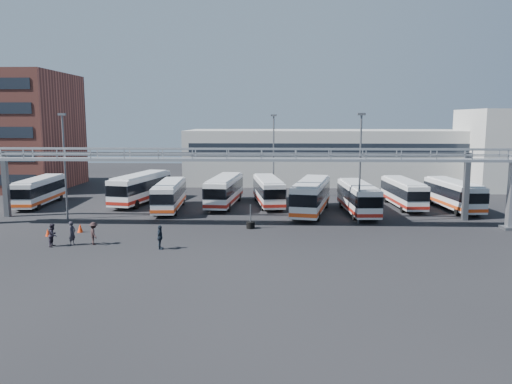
{
  "coord_description": "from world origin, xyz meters",
  "views": [
    {
      "loc": [
        4.21,
        -38.97,
        9.66
      ],
      "look_at": [
        2.47,
        6.0,
        3.06
      ],
      "focal_mm": 35.0,
      "sensor_mm": 36.0,
      "label": 1
    }
  ],
  "objects_px": {
    "light_pole_back": "(274,152)",
    "bus_2": "(141,187)",
    "bus_0": "(40,190)",
    "bus_8": "(403,192)",
    "bus_6": "(311,195)",
    "bus_9": "(453,194)",
    "pedestrian_d": "(160,237)",
    "bus_7": "(358,197)",
    "light_pole_mid": "(360,162)",
    "pedestrian_a": "(72,233)",
    "cone_right": "(80,228)",
    "pedestrian_c": "(94,233)",
    "light_pole_left": "(65,160)",
    "pedestrian_b": "(53,235)",
    "bus_3": "(169,194)",
    "cone_left": "(48,232)",
    "tire_stack": "(251,224)",
    "bus_5": "(268,190)",
    "bus_4": "(224,190)"
  },
  "relations": [
    {
      "from": "bus_0",
      "to": "bus_8",
      "type": "height_order",
      "value": "bus_0"
    },
    {
      "from": "pedestrian_a",
      "to": "bus_6",
      "type": "bearing_deg",
      "value": -43.92
    },
    {
      "from": "bus_2",
      "to": "cone_right",
      "type": "relative_size",
      "value": 15.35
    },
    {
      "from": "pedestrian_a",
      "to": "pedestrian_c",
      "type": "height_order",
      "value": "pedestrian_a"
    },
    {
      "from": "light_pole_mid",
      "to": "pedestrian_a",
      "type": "relative_size",
      "value": 5.49
    },
    {
      "from": "pedestrian_d",
      "to": "cone_left",
      "type": "height_order",
      "value": "pedestrian_d"
    },
    {
      "from": "bus_6",
      "to": "tire_stack",
      "type": "xyz_separation_m",
      "value": [
        -5.88,
        -7.2,
        -1.56
      ]
    },
    {
      "from": "bus_2",
      "to": "tire_stack",
      "type": "relative_size",
      "value": 5.31
    },
    {
      "from": "bus_3",
      "to": "pedestrian_d",
      "type": "bearing_deg",
      "value": -84.09
    },
    {
      "from": "pedestrian_a",
      "to": "bus_7",
      "type": "bearing_deg",
      "value": -49.48
    },
    {
      "from": "bus_5",
      "to": "pedestrian_c",
      "type": "distance_m",
      "value": 22.63
    },
    {
      "from": "bus_0",
      "to": "bus_2",
      "type": "xyz_separation_m",
      "value": [
        11.07,
        1.65,
        0.17
      ]
    },
    {
      "from": "light_pole_back",
      "to": "bus_2",
      "type": "xyz_separation_m",
      "value": [
        -15.27,
        -4.67,
        -3.84
      ]
    },
    {
      "from": "bus_2",
      "to": "cone_left",
      "type": "distance_m",
      "value": 16.9
    },
    {
      "from": "bus_6",
      "to": "light_pole_back",
      "type": "bearing_deg",
      "value": 122.53
    },
    {
      "from": "tire_stack",
      "to": "cone_left",
      "type": "bearing_deg",
      "value": -167.7
    },
    {
      "from": "pedestrian_c",
      "to": "cone_right",
      "type": "relative_size",
      "value": 2.35
    },
    {
      "from": "pedestrian_d",
      "to": "bus_7",
      "type": "bearing_deg",
      "value": -50.25
    },
    {
      "from": "bus_2",
      "to": "bus_3",
      "type": "xyz_separation_m",
      "value": [
        4.23,
        -4.25,
        -0.18
      ]
    },
    {
      "from": "bus_3",
      "to": "bus_4",
      "type": "bearing_deg",
      "value": 24.94
    },
    {
      "from": "bus_5",
      "to": "bus_8",
      "type": "distance_m",
      "value": 14.91
    },
    {
      "from": "light_pole_left",
      "to": "pedestrian_b",
      "type": "relative_size",
      "value": 5.79
    },
    {
      "from": "light_pole_mid",
      "to": "tire_stack",
      "type": "relative_size",
      "value": 4.71
    },
    {
      "from": "bus_0",
      "to": "pedestrian_d",
      "type": "xyz_separation_m",
      "value": [
        17.96,
        -18.63,
        -0.8
      ]
    },
    {
      "from": "bus_0",
      "to": "bus_3",
      "type": "xyz_separation_m",
      "value": [
        15.3,
        -2.61,
        -0.01
      ]
    },
    {
      "from": "pedestrian_a",
      "to": "bus_9",
      "type": "bearing_deg",
      "value": -53.62
    },
    {
      "from": "light_pole_left",
      "to": "pedestrian_a",
      "type": "height_order",
      "value": "light_pole_left"
    },
    {
      "from": "light_pole_left",
      "to": "bus_3",
      "type": "xyz_separation_m",
      "value": [
        8.97,
        5.08,
        -4.02
      ]
    },
    {
      "from": "bus_6",
      "to": "bus_9",
      "type": "bearing_deg",
      "value": 22.42
    },
    {
      "from": "pedestrian_c",
      "to": "bus_0",
      "type": "bearing_deg",
      "value": 3.29
    },
    {
      "from": "pedestrian_b",
      "to": "tire_stack",
      "type": "relative_size",
      "value": 0.81
    },
    {
      "from": "light_pole_mid",
      "to": "bus_2",
      "type": "xyz_separation_m",
      "value": [
        -23.27,
        10.33,
        -3.84
      ]
    },
    {
      "from": "bus_2",
      "to": "bus_9",
      "type": "bearing_deg",
      "value": 6.53
    },
    {
      "from": "bus_7",
      "to": "cone_right",
      "type": "height_order",
      "value": "bus_7"
    },
    {
      "from": "light_pole_mid",
      "to": "pedestrian_d",
      "type": "relative_size",
      "value": 5.59
    },
    {
      "from": "bus_0",
      "to": "bus_8",
      "type": "relative_size",
      "value": 1.02
    },
    {
      "from": "light_pole_back",
      "to": "bus_0",
      "type": "height_order",
      "value": "light_pole_back"
    },
    {
      "from": "bus_2",
      "to": "bus_7",
      "type": "xyz_separation_m",
      "value": [
        23.97,
        -5.55,
        -0.13
      ]
    },
    {
      "from": "light_pole_mid",
      "to": "light_pole_left",
      "type": "bearing_deg",
      "value": 177.95
    },
    {
      "from": "bus_4",
      "to": "pedestrian_b",
      "type": "distance_m",
      "value": 21.68
    },
    {
      "from": "bus_2",
      "to": "bus_5",
      "type": "xyz_separation_m",
      "value": [
        14.72,
        -0.77,
        -0.16
      ]
    },
    {
      "from": "cone_right",
      "to": "tire_stack",
      "type": "bearing_deg",
      "value": 8.25
    },
    {
      "from": "bus_8",
      "to": "pedestrian_c",
      "type": "xyz_separation_m",
      "value": [
        -28.18,
        -17.73,
        -0.81
      ]
    },
    {
      "from": "bus_3",
      "to": "pedestrian_a",
      "type": "relative_size",
      "value": 5.52
    },
    {
      "from": "bus_8",
      "to": "cone_right",
      "type": "distance_m",
      "value": 33.78
    },
    {
      "from": "light_pole_back",
      "to": "bus_0",
      "type": "distance_m",
      "value": 27.37
    },
    {
      "from": "pedestrian_d",
      "to": "bus_4",
      "type": "bearing_deg",
      "value": -9.71
    },
    {
      "from": "light_pole_mid",
      "to": "bus_9",
      "type": "height_order",
      "value": "light_pole_mid"
    },
    {
      "from": "bus_5",
      "to": "bus_7",
      "type": "relative_size",
      "value": 1.0
    },
    {
      "from": "bus_8",
      "to": "bus_0",
      "type": "bearing_deg",
      "value": 177.27
    }
  ]
}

